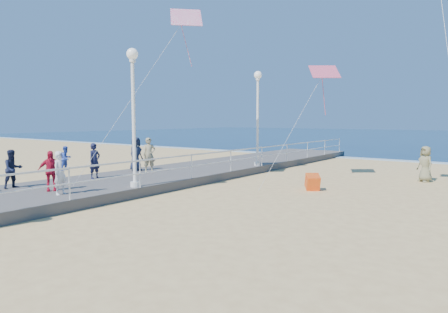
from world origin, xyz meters
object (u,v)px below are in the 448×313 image
Objects in this scene: lamp_post_far at (258,108)px; beach_walker_c at (425,164)px; spectator_3 at (50,171)px; spectator_7 at (13,169)px; toddler_held at (66,158)px; spectator_0 at (95,161)px; spectator_4 at (136,154)px; woman_holding_toddler at (60,173)px; spectator_6 at (149,155)px; lamp_post_mid at (133,103)px; box_kite at (312,184)px.

lamp_post_far is 3.06× the size of beach_walker_c.
spectator_7 is (-1.72, -0.53, -0.00)m from spectator_3.
beach_walker_c is (9.03, 13.46, -0.81)m from toddler_held.
spectator_0 is at bearing 27.67° from toddler_held.
spectator_4 reaches higher than spectator_3.
woman_holding_toddler is at bearing -70.73° from spectator_3.
spectator_7 is at bearing -154.65° from spectator_6.
lamp_post_mid is 4.01m from spectator_0.
woman_holding_toddler is 0.97× the size of spectator_0.
lamp_post_mid is 5.54m from spectator_4.
box_kite is at bearing 47.72° from lamp_post_mid.
box_kite is at bearing -45.93° from spectator_7.
spectator_7 is at bearing 171.00° from spectator_4.
spectator_4 is 14.33m from beach_walker_c.
lamp_post_mid and lamp_post_far have the same top height.
spectator_3 is at bearing 75.82° from toddler_held.
box_kite is (6.77, 7.92, -0.84)m from spectator_3.
spectator_0 is (-2.45, 2.88, -0.49)m from toddler_held.
toddler_held is 0.49× the size of spectator_6.
lamp_post_far is 3.08× the size of spectator_4.
box_kite is at bearing -48.17° from toddler_held.
spectator_0 is at bearing -154.12° from spectator_6.
lamp_post_mid reaches higher than beach_walker_c.
woman_holding_toddler is at bearing -164.95° from spectator_4.
lamp_post_far reaches higher than woman_holding_toddler.
spectator_3 is (-1.11, 0.03, -0.53)m from toddler_held.
woman_holding_toddler is 2.54× the size of box_kite.
toddler_held is (0.15, 0.15, 0.51)m from woman_holding_toddler.
beach_walker_c is at bearing -46.72° from woman_holding_toddler.
spectator_4 is at bearing 1.31° from spectator_7.
lamp_post_mid is at bearing -6.50° from spectator_3.
lamp_post_far reaches higher than spectator_0.
spectator_6 is at bearing -116.98° from lamp_post_far.
woman_holding_toddler is at bearing -94.10° from lamp_post_far.
lamp_post_mid is at bearing -168.62° from box_kite.
lamp_post_mid is 8.87× the size of box_kite.
spectator_7 is at bearing 137.05° from spectator_3.
spectator_7 is at bearing 87.42° from toddler_held.
lamp_post_far is 3.37× the size of spectator_0.
toddler_held is 0.57× the size of spectator_3.
box_kite is at bearing -63.09° from spectator_0.
box_kite is (-3.37, -5.51, -0.57)m from beach_walker_c.
lamp_post_mid is at bearing -108.67° from spectator_6.
lamp_post_far is 3.49× the size of woman_holding_toddler.
spectator_6 reaches higher than spectator_7.
toddler_held is at bearing -144.68° from spectator_0.
beach_walker_c is 6.49m from box_kite.
spectator_7 is at bearing 84.85° from woman_holding_toddler.
spectator_0 is 2.63× the size of box_kite.
woman_holding_toddler is 6.35m from spectator_6.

